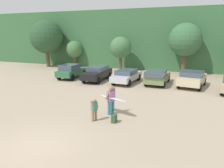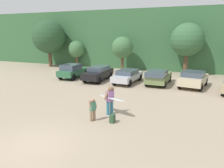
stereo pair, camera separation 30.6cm
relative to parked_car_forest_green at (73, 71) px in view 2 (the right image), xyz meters
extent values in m
plane|color=tan|center=(6.67, -13.58, -0.81)|extent=(120.00, 120.00, 0.00)
cube|color=#38663D|center=(6.67, 14.45, 3.16)|extent=(108.00, 12.00, 7.95)
cylinder|color=brown|center=(-7.85, 6.33, 0.34)|extent=(0.53, 0.53, 2.30)
sphere|color=#284C2D|center=(-7.85, 6.33, 3.50)|extent=(4.75, 4.75, 4.75)
cylinder|color=brown|center=(-4.22, 7.79, -0.06)|extent=(0.39, 0.39, 1.51)
sphere|color=#427042|center=(-4.22, 7.79, 1.73)|extent=(2.43, 2.43, 2.43)
cylinder|color=brown|center=(3.43, 6.39, 0.14)|extent=(0.37, 0.37, 1.90)
sphere|color=#427042|center=(3.43, 6.39, 2.24)|extent=(2.71, 2.71, 2.71)
cylinder|color=brown|center=(11.14, 7.00, 0.42)|extent=(0.51, 0.51, 2.47)
sphere|color=#38663D|center=(11.14, 7.00, 3.28)|extent=(3.82, 3.82, 3.82)
cube|color=#2D6642|center=(0.00, 0.12, -0.15)|extent=(1.81, 3.95, 0.61)
cube|color=#3F4C5B|center=(0.01, -0.30, 0.44)|extent=(1.64, 2.04, 0.58)
cylinder|color=black|center=(-0.81, 1.40, -0.46)|extent=(0.23, 0.72, 0.71)
cylinder|color=black|center=(0.75, 1.43, -0.46)|extent=(0.23, 0.72, 0.71)
cylinder|color=black|center=(-0.76, -1.19, -0.46)|extent=(0.23, 0.72, 0.71)
cylinder|color=black|center=(0.80, -1.16, -0.46)|extent=(0.23, 0.72, 0.71)
cube|color=black|center=(3.13, -0.06, -0.12)|extent=(1.84, 4.59, 0.66)
cube|color=#3F4C5B|center=(3.12, 0.16, 0.42)|extent=(1.64, 2.40, 0.42)
cylinder|color=black|center=(2.32, 1.42, -0.46)|extent=(0.24, 0.72, 0.71)
cylinder|color=black|center=(3.85, 1.46, -0.46)|extent=(0.24, 0.72, 0.71)
cylinder|color=black|center=(2.40, -1.58, -0.46)|extent=(0.24, 0.72, 0.71)
cylinder|color=black|center=(3.94, -1.53, -0.46)|extent=(0.24, 0.72, 0.71)
cube|color=silver|center=(6.33, 0.06, -0.19)|extent=(1.95, 4.60, 0.55)
cube|color=#3F4C5B|center=(6.32, -0.05, 0.29)|extent=(1.70, 2.39, 0.42)
cylinder|color=black|center=(5.63, 1.59, -0.47)|extent=(0.26, 0.70, 0.69)
cylinder|color=black|center=(7.18, 1.51, -0.47)|extent=(0.26, 0.70, 0.69)
cylinder|color=black|center=(5.48, -1.39, -0.47)|extent=(0.26, 0.70, 0.69)
cylinder|color=black|center=(7.02, -1.47, -0.47)|extent=(0.26, 0.70, 0.69)
cube|color=#6B7F4C|center=(9.26, 0.69, -0.16)|extent=(1.85, 4.25, 0.66)
cube|color=#3F4C5B|center=(9.25, -0.33, 0.39)|extent=(1.69, 2.51, 0.44)
cylinder|color=black|center=(8.44, 2.09, -0.50)|extent=(0.22, 0.64, 0.63)
cylinder|color=black|center=(10.09, 2.08, -0.50)|extent=(0.22, 0.64, 0.63)
cylinder|color=black|center=(8.43, -0.71, -0.50)|extent=(0.22, 0.64, 0.63)
cylinder|color=black|center=(10.07, -0.72, -0.50)|extent=(0.22, 0.64, 0.63)
cube|color=beige|center=(12.41, 0.64, -0.12)|extent=(2.51, 4.25, 0.68)
cube|color=#3F4C5B|center=(12.39, 0.46, 0.44)|extent=(2.08, 2.34, 0.43)
cylinder|color=black|center=(11.74, 2.07, -0.46)|extent=(0.32, 0.73, 0.70)
cylinder|color=black|center=(13.47, 1.82, -0.46)|extent=(0.32, 0.73, 0.70)
cylinder|color=black|center=(11.36, -0.54, -0.46)|extent=(0.32, 0.73, 0.70)
cylinder|color=black|center=(13.09, -0.80, -0.46)|extent=(0.32, 0.73, 0.70)
cylinder|color=black|center=(14.73, -1.64, -0.49)|extent=(0.31, 0.68, 0.65)
cylinder|color=teal|center=(8.13, -8.89, -0.40)|extent=(0.19, 0.19, 0.82)
cylinder|color=teal|center=(8.26, -8.63, -0.40)|extent=(0.19, 0.19, 0.82)
cube|color=#9966A5|center=(8.19, -8.76, 0.32)|extent=(0.46, 0.51, 0.63)
sphere|color=#8C664C|center=(8.19, -8.76, 0.76)|extent=(0.26, 0.26, 0.26)
cylinder|color=#8C664C|center=(8.09, -8.97, 0.48)|extent=(0.32, 0.47, 0.64)
cylinder|color=#8C664C|center=(8.29, -8.55, 0.48)|extent=(0.21, 0.24, 0.67)
cylinder|color=#8C6B4C|center=(7.68, -10.19, -0.51)|extent=(0.14, 0.14, 0.61)
cylinder|color=#8C6B4C|center=(7.77, -9.99, -0.51)|extent=(0.14, 0.14, 0.61)
cube|color=#3F7F66|center=(7.73, -10.09, 0.03)|extent=(0.35, 0.38, 0.47)
sphere|color=tan|center=(7.73, -10.09, 0.37)|extent=(0.20, 0.20, 0.20)
cylinder|color=tan|center=(7.65, -10.24, 0.16)|extent=(0.17, 0.20, 0.50)
cylinder|color=tan|center=(7.80, -9.93, 0.16)|extent=(0.20, 0.27, 0.50)
ellipsoid|color=white|center=(8.33, -8.79, 0.22)|extent=(2.16, 1.37, 0.16)
cube|color=#2D4C33|center=(8.84, -9.91, -0.59)|extent=(0.24, 0.34, 0.45)
camera|label=1|loc=(12.97, -20.64, 3.95)|focal=35.85mm
camera|label=2|loc=(13.26, -20.52, 3.95)|focal=35.85mm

